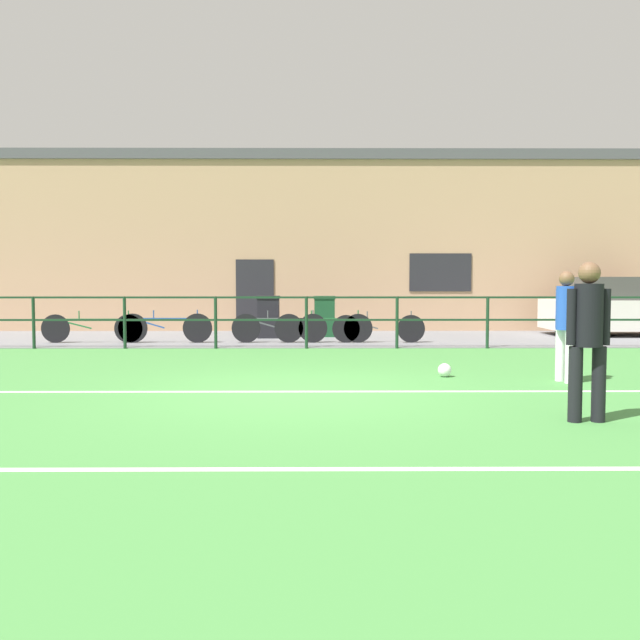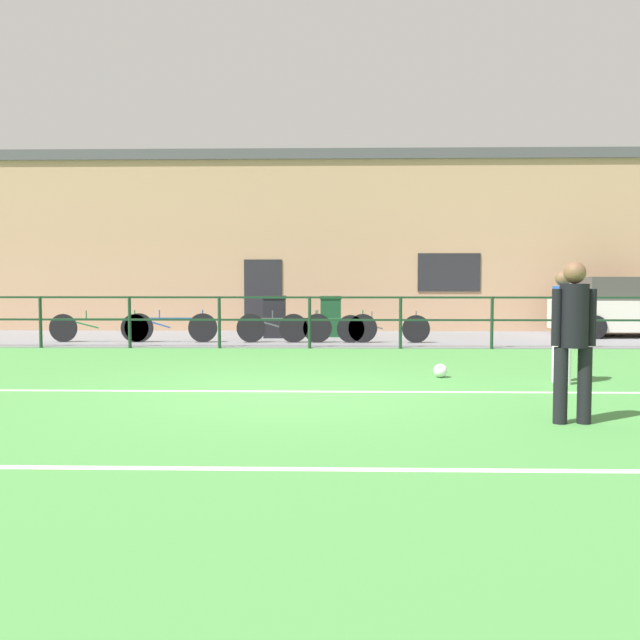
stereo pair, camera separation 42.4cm
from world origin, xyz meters
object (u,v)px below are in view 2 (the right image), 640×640
(parked_car_red, at_px, (633,308))
(bicycle_parked_3, at_px, (383,328))
(bicycle_parked_0, at_px, (99,327))
(bicycle_parked_2, at_px, (171,327))
(trash_bin_0, at_px, (331,316))
(trash_bin_1, at_px, (275,317))
(player_goalkeeper, at_px, (574,332))
(player_striker, at_px, (562,320))
(bicycle_parked_4, at_px, (328,328))
(bicycle_parked_1, at_px, (284,328))
(soccer_ball_match, at_px, (440,371))

(parked_car_red, relative_size, bicycle_parked_3, 1.85)
(bicycle_parked_3, bearing_deg, bicycle_parked_0, -180.00)
(bicycle_parked_2, height_order, bicycle_parked_3, bicycle_parked_2)
(parked_car_red, height_order, trash_bin_0, parked_car_red)
(bicycle_parked_3, xyz_separation_m, trash_bin_0, (-1.26, 1.78, 0.19))
(trash_bin_1, bearing_deg, bicycle_parked_3, -27.38)
(trash_bin_0, bearing_deg, trash_bin_1, -165.27)
(bicycle_parked_3, bearing_deg, player_goalkeeper, -81.33)
(bicycle_parked_2, xyz_separation_m, bicycle_parked_3, (5.07, 0.00, -0.02))
(player_goalkeeper, distance_m, bicycle_parked_3, 9.33)
(bicycle_parked_0, bearing_deg, player_goalkeeper, -48.27)
(player_goalkeeper, bearing_deg, player_striker, 72.80)
(player_goalkeeper, distance_m, trash_bin_1, 11.38)
(trash_bin_0, bearing_deg, parked_car_red, 2.38)
(parked_car_red, relative_size, bicycle_parked_0, 1.70)
(trash_bin_1, bearing_deg, player_goalkeeper, -68.82)
(bicycle_parked_0, bearing_deg, bicycle_parked_2, 0.00)
(trash_bin_0, xyz_separation_m, trash_bin_1, (-1.45, -0.38, 0.01))
(player_striker, xyz_separation_m, bicycle_parked_2, (-7.28, 6.30, -0.55))
(player_striker, relative_size, bicycle_parked_4, 0.71)
(player_goalkeeper, height_order, bicycle_parked_0, player_goalkeeper)
(bicycle_parked_0, xyz_separation_m, bicycle_parked_1, (4.45, -0.00, 0.01))
(player_goalkeeper, xyz_separation_m, soccer_ball_match, (-0.88, 3.47, -0.87))
(player_goalkeeper, height_order, player_striker, player_goalkeeper)
(bicycle_parked_1, distance_m, trash_bin_1, 1.46)
(bicycle_parked_3, height_order, trash_bin_1, trash_bin_1)
(bicycle_parked_3, xyz_separation_m, trash_bin_1, (-2.70, 1.40, 0.20))
(player_striker, height_order, trash_bin_0, player_striker)
(bicycle_parked_0, distance_m, bicycle_parked_2, 1.73)
(soccer_ball_match, distance_m, trash_bin_1, 7.84)
(player_goalkeeper, relative_size, parked_car_red, 0.42)
(player_goalkeeper, bearing_deg, bicycle_parked_4, 104.68)
(soccer_ball_match, distance_m, bicycle_parked_0, 9.31)
(bicycle_parked_0, bearing_deg, trash_bin_1, 18.86)
(soccer_ball_match, bearing_deg, parked_car_red, 51.57)
(player_goalkeeper, bearing_deg, trash_bin_1, 109.43)
(bicycle_parked_1, relative_size, bicycle_parked_4, 0.98)
(bicycle_parked_1, xyz_separation_m, trash_bin_1, (-0.35, 1.40, 0.19))
(bicycle_parked_2, relative_size, trash_bin_1, 2.06)
(bicycle_parked_4, bearing_deg, parked_car_red, 14.70)
(bicycle_parked_0, height_order, bicycle_parked_1, bicycle_parked_1)
(parked_car_red, height_order, bicycle_parked_2, parked_car_red)
(player_striker, height_order, parked_car_red, player_striker)
(player_goalkeeper, bearing_deg, soccer_ball_match, 102.48)
(bicycle_parked_0, distance_m, bicycle_parked_3, 6.80)
(bicycle_parked_1, relative_size, trash_bin_0, 2.13)
(bicycle_parked_4, relative_size, trash_bin_1, 2.16)
(bicycle_parked_2, relative_size, bicycle_parked_3, 1.01)
(player_goalkeeper, bearing_deg, bicycle_parked_2, 123.38)
(bicycle_parked_1, xyz_separation_m, bicycle_parked_3, (2.36, 0.00, -0.01))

